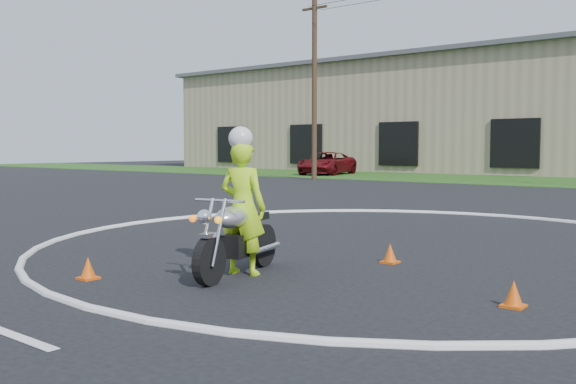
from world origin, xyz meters
The scene contains 6 objects.
ground centered at (0.00, 0.00, 0.00)m, with size 120.00×120.00×0.00m, color black.
course_markings centered at (2.17, 4.35, 0.01)m, with size 19.05×19.05×0.12m.
primary_motorcycle centered at (-0.03, -0.64, 0.54)m, with size 0.79×2.06×1.10m.
rider_primary_grp centered at (-0.05, -0.51, 0.99)m, with size 0.76×0.59×2.05m.
pickup_grp centered at (-18.17, 26.58, 0.73)m, with size 3.51×5.63×1.45m.
warehouse centered at (-18.00, 39.99, 4.16)m, with size 41.00×17.00×8.30m.
Camera 1 is at (6.01, -6.92, 1.76)m, focal length 40.00 mm.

